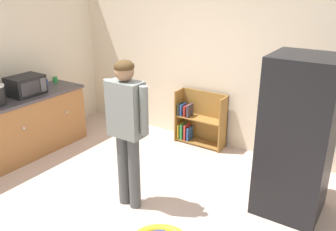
{
  "coord_description": "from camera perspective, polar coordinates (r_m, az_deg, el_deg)",
  "views": [
    {
      "loc": [
        2.23,
        -2.47,
        2.46
      ],
      "look_at": [
        0.16,
        0.68,
        1.02
      ],
      "focal_mm": 37.69,
      "sensor_mm": 36.0,
      "label": 1
    }
  ],
  "objects": [
    {
      "name": "standing_person",
      "position": [
        3.82,
        -6.71,
        -1.14
      ],
      "size": [
        0.57,
        0.22,
        1.71
      ],
      "color": "#4B4D50",
      "rests_on": "ground"
    },
    {
      "name": "kitchen_counter",
      "position": [
        5.54,
        -24.03,
        -2.23
      ],
      "size": [
        0.65,
        2.34,
        0.9
      ],
      "color": "#986236",
      "rests_on": "ground"
    },
    {
      "name": "left_side_wall",
      "position": [
        5.97,
        -22.6,
        8.65
      ],
      "size": [
        0.06,
        2.99,
        2.7
      ],
      "primitive_type": "cube",
      "color": "beige",
      "rests_on": "ground"
    },
    {
      "name": "bookshelf",
      "position": [
        5.64,
        4.93,
        -0.92
      ],
      "size": [
        0.8,
        0.28,
        0.85
      ],
      "color": "olive",
      "rests_on": "ground"
    },
    {
      "name": "refrigerator",
      "position": [
        4.02,
        20.14,
        -3.4
      ],
      "size": [
        0.73,
        0.68,
        1.78
      ],
      "color": "black",
      "rests_on": "ground"
    },
    {
      "name": "back_wall",
      "position": [
        5.41,
        8.26,
        8.9
      ],
      "size": [
        5.2,
        0.06,
        2.7
      ],
      "primitive_type": "cube",
      "color": "beige",
      "rests_on": "ground"
    },
    {
      "name": "blue_cup",
      "position": [
        5.97,
        -19.18,
        5.11
      ],
      "size": [
        0.08,
        0.08,
        0.09
      ],
      "primitive_type": "cylinder",
      "color": "blue",
      "rests_on": "kitchen_counter"
    },
    {
      "name": "ground_plane",
      "position": [
        4.14,
        -7.33,
        -15.69
      ],
      "size": [
        12.0,
        12.0,
        0.0
      ],
      "primitive_type": "plane",
      "color": "#C7AEA1",
      "rests_on": "ground"
    },
    {
      "name": "green_cup",
      "position": [
        6.08,
        -17.78,
        5.54
      ],
      "size": [
        0.08,
        0.08,
        0.09
      ],
      "primitive_type": "cylinder",
      "color": "green",
      "rests_on": "kitchen_counter"
    },
    {
      "name": "microwave",
      "position": [
        5.53,
        -22.03,
        4.53
      ],
      "size": [
        0.37,
        0.48,
        0.28
      ],
      "color": "black",
      "rests_on": "kitchen_counter"
    }
  ]
}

